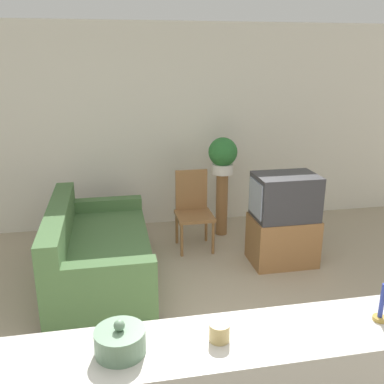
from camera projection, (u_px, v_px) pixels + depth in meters
name	position (u px, v px, depth m)	size (l,w,h in m)	color
wall_back	(146.00, 128.00, 5.72)	(9.00, 0.06, 2.70)	silver
couch	(97.00, 254.00, 4.47)	(1.00, 1.86, 0.83)	#476B3D
tv_stand	(282.00, 240.00, 4.88)	(0.72, 0.51, 0.55)	olive
television	(285.00, 196.00, 4.72)	(0.69, 0.49, 0.50)	#333338
wooden_chair	(193.00, 207.00, 5.23)	(0.44, 0.44, 0.95)	olive
plant_stand	(222.00, 204.00, 5.62)	(0.15, 0.15, 0.83)	olive
potted_plant	(223.00, 155.00, 5.41)	(0.37, 0.37, 0.47)	white
decorative_bowl	(120.00, 341.00, 1.96)	(0.24, 0.24, 0.17)	gray
candle_jar	(219.00, 332.00, 2.05)	(0.10, 0.10, 0.09)	tan
candlestick	(381.00, 309.00, 2.19)	(0.07, 0.07, 0.21)	#B7933D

